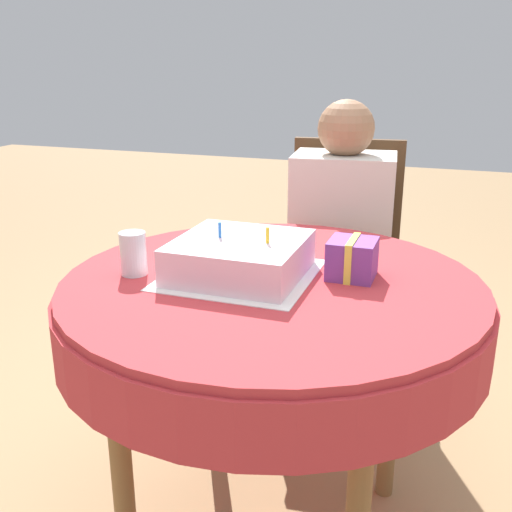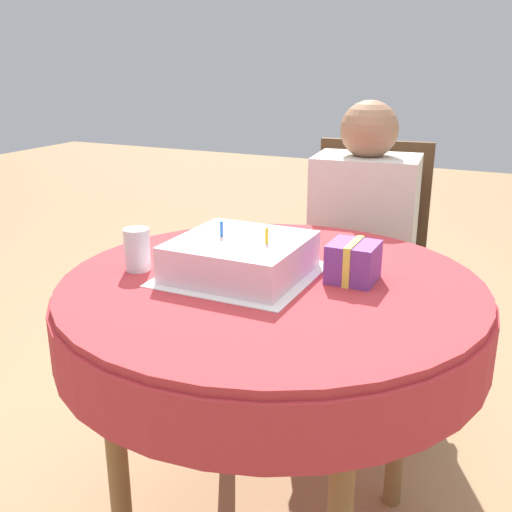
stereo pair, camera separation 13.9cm
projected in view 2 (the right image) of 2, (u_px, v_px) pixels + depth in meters
name	position (u px, v px, depth m)	size (l,w,h in m)	color
dining_table	(271.00, 315.00, 1.42)	(1.00, 1.00, 0.74)	#BC3338
chair	(364.00, 267.00, 2.17)	(0.50, 0.50, 0.95)	#4C331E
person	(362.00, 233.00, 2.03)	(0.37, 0.37, 1.11)	#9E7051
napkin	(241.00, 274.00, 1.43)	(0.34, 0.34, 0.00)	white
birthday_cake	(241.00, 256.00, 1.42)	(0.29, 0.29, 0.12)	silver
drinking_glass	(137.00, 250.00, 1.44)	(0.06, 0.06, 0.10)	silver
gift_box	(353.00, 262.00, 1.37)	(0.11, 0.11, 0.10)	#753D99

